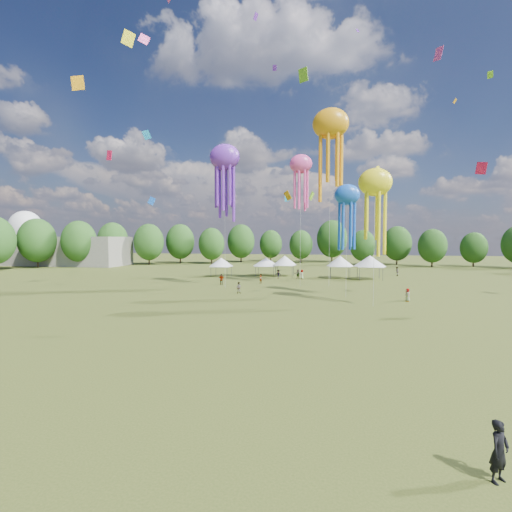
# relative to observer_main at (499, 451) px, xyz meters

# --- Properties ---
(ground) EXTENTS (300.00, 300.00, 0.00)m
(ground) POSITION_rel_observer_main_xyz_m (-7.23, 3.38, -0.97)
(ground) COLOR #384416
(ground) RESTS_ON ground
(observer_main) EXTENTS (0.84, 0.80, 1.93)m
(observer_main) POSITION_rel_observer_main_xyz_m (0.00, 0.00, 0.00)
(observer_main) COLOR black
(observer_main) RESTS_ON ground
(spectator_near) EXTENTS (0.76, 0.60, 1.56)m
(spectator_near) POSITION_rel_observer_main_xyz_m (-16.65, 34.81, -0.19)
(spectator_near) COLOR gray
(spectator_near) RESTS_ON ground
(spectators_far) EXTENTS (31.84, 30.75, 1.82)m
(spectators_far) POSITION_rel_observer_main_xyz_m (-7.35, 51.44, -0.11)
(spectators_far) COLOR gray
(spectators_far) RESTS_ON ground
(festival_tents) EXTENTS (33.42, 8.84, 4.43)m
(festival_tents) POSITION_rel_observer_main_xyz_m (-8.96, 56.35, 2.16)
(festival_tents) COLOR #47474C
(festival_tents) RESTS_ON ground
(show_kites) EXTENTS (24.04, 19.12, 27.64)m
(show_kites) POSITION_rel_observer_main_xyz_m (-7.80, 40.32, 17.48)
(show_kites) COLOR #FF4BA5
(show_kites) RESTS_ON ground
(small_kites) EXTENTS (75.48, 59.87, 36.46)m
(small_kites) POSITION_rel_observer_main_xyz_m (-5.75, 46.81, 27.28)
(small_kites) COLOR #FF4BA5
(small_kites) RESTS_ON ground
(treeline) EXTENTS (201.57, 95.24, 13.43)m
(treeline) POSITION_rel_observer_main_xyz_m (-11.09, 65.90, 5.58)
(treeline) COLOR #38281C
(treeline) RESTS_ON ground
(hangar) EXTENTS (40.00, 12.00, 8.00)m
(hangar) POSITION_rel_observer_main_xyz_m (-79.23, 75.38, 3.03)
(hangar) COLOR gray
(hangar) RESTS_ON ground
(radome) EXTENTS (9.00, 9.00, 16.00)m
(radome) POSITION_rel_observer_main_xyz_m (-95.23, 81.38, 9.02)
(radome) COLOR white
(radome) RESTS_ON ground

